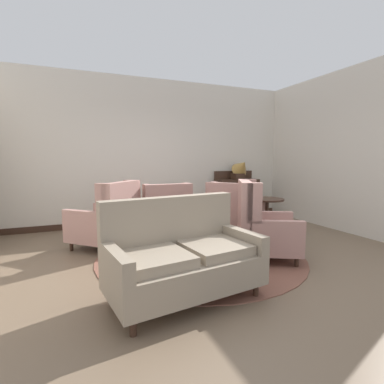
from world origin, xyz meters
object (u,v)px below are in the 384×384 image
at_px(armchair_near_window, 164,215).
at_px(gramophone, 241,168).
at_px(porcelain_vase, 189,212).
at_px(settee, 182,258).
at_px(sideboard, 237,196).
at_px(side_table, 267,214).
at_px(armchair_far_left, 108,221).
at_px(armchair_back_corner, 261,227).
at_px(coffee_table, 190,228).
at_px(armchair_near_sideboard, 236,216).

height_order(armchair_near_window, gramophone, gramophone).
xyz_separation_m(porcelain_vase, settee, (-0.49, -1.05, -0.25)).
bearing_deg(sideboard, side_table, -104.87).
relative_size(armchair_far_left, gramophone, 2.14).
xyz_separation_m(sideboard, gramophone, (0.05, -0.09, 0.67)).
bearing_deg(porcelain_vase, gramophone, 44.60).
relative_size(side_table, sideboard, 0.65).
distance_m(porcelain_vase, armchair_back_corner, 1.04).
xyz_separation_m(porcelain_vase, sideboard, (2.12, 2.23, -0.14)).
height_order(coffee_table, side_table, side_table).
distance_m(armchair_back_corner, gramophone, 2.90).
height_order(coffee_table, armchair_near_window, armchair_near_window).
xyz_separation_m(armchair_near_sideboard, armchair_back_corner, (-0.13, -0.91, 0.03)).
bearing_deg(coffee_table, porcelain_vase, -172.44).
height_order(porcelain_vase, armchair_far_left, armchair_far_left).
xyz_separation_m(porcelain_vase, side_table, (1.64, 0.44, -0.23)).
bearing_deg(armchair_far_left, gramophone, 154.60).
xyz_separation_m(settee, armchair_far_left, (-0.50, 1.98, 0.02)).
relative_size(armchair_near_window, side_table, 1.38).
distance_m(settee, armchair_far_left, 2.04).
relative_size(armchair_far_left, side_table, 1.66).
bearing_deg(sideboard, armchair_far_left, -157.31).
distance_m(armchair_far_left, sideboard, 3.36).
bearing_deg(side_table, sideboard, 75.13).
bearing_deg(sideboard, coffee_table, -133.32).
bearing_deg(porcelain_vase, settee, -114.91).
distance_m(settee, side_table, 2.59).
relative_size(porcelain_vase, armchair_near_window, 0.34).
xyz_separation_m(coffee_table, armchair_far_left, (-1.00, 0.93, 0.01)).
relative_size(armchair_back_corner, gramophone, 1.98).
bearing_deg(armchair_far_left, side_table, 122.98).
relative_size(armchair_far_left, sideboard, 1.07).
distance_m(armchair_near_sideboard, side_table, 0.58).
relative_size(coffee_table, settee, 0.59).
bearing_deg(settee, armchair_near_sideboard, 37.06).
bearing_deg(side_table, porcelain_vase, -165.14).
bearing_deg(porcelain_vase, side_table, 14.86).
relative_size(settee, armchair_back_corner, 1.45).
relative_size(armchair_near_sideboard, armchair_far_left, 0.97).
bearing_deg(side_table, armchair_near_sideboard, 171.00).
relative_size(porcelain_vase, side_table, 0.47).
xyz_separation_m(coffee_table, porcelain_vase, (-0.02, -0.00, 0.23)).
xyz_separation_m(side_table, gramophone, (0.53, 1.70, 0.76)).
bearing_deg(armchair_back_corner, armchair_near_window, 58.62).
height_order(armchair_back_corner, armchair_far_left, armchair_back_corner).
xyz_separation_m(settee, side_table, (2.13, 1.48, 0.02)).
bearing_deg(armchair_far_left, armchair_near_window, 147.56).
bearing_deg(settee, armchair_back_corner, 16.52).
bearing_deg(coffee_table, settee, -115.57).
distance_m(armchair_near_sideboard, gramophone, 2.09).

